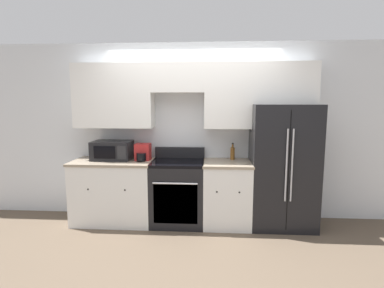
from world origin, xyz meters
TOP-DOWN VIEW (x-y plane):
  - ground_plane at (0.00, 0.00)m, footprint 12.00×12.00m
  - wall_back at (0.01, 0.58)m, footprint 8.00×0.39m
  - lower_cabinets_left at (-1.14, 0.31)m, footprint 1.15×0.64m
  - lower_cabinets_right at (0.50, 0.31)m, footprint 0.68×0.64m
  - oven_range at (-0.20, 0.31)m, footprint 0.74×0.65m
  - refrigerator at (1.26, 0.36)m, footprint 0.88×0.75m
  - microwave at (-1.17, 0.39)m, footprint 0.55×0.38m
  - bottle at (0.58, 0.49)m, footprint 0.06×0.06m
  - electric_kettle at (-0.72, 0.36)m, footprint 0.21×0.27m

SIDE VIEW (x-z plane):
  - ground_plane at x=0.00m, z-range 0.00..0.00m
  - lower_cabinets_left at x=-1.14m, z-range 0.00..0.91m
  - lower_cabinets_right at x=0.50m, z-range 0.00..0.91m
  - oven_range at x=-0.20m, z-range -0.07..0.99m
  - refrigerator at x=1.26m, z-range 0.00..1.71m
  - bottle at x=0.58m, z-range 0.88..1.13m
  - electric_kettle at x=-0.72m, z-range 0.90..1.14m
  - microwave at x=-1.17m, z-range 0.91..1.18m
  - wall_back at x=0.01m, z-range 0.23..2.83m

